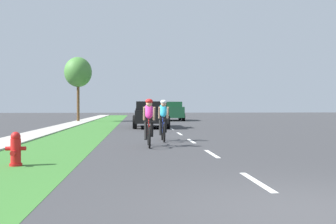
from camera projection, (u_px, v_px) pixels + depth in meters
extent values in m
plane|color=#38383A|center=(169.00, 127.00, 24.68)|extent=(120.00, 120.00, 0.00)
cube|color=#38722D|center=(94.00, 127.00, 24.29)|extent=(2.73, 70.00, 0.01)
cube|color=#B2ADA3|center=(60.00, 128.00, 24.11)|extent=(1.47, 70.00, 0.10)
cube|color=white|center=(257.00, 182.00, 6.75)|extent=(0.12, 1.80, 0.01)
cube|color=white|center=(212.00, 154.00, 10.73)|extent=(0.12, 1.80, 0.01)
cube|color=white|center=(191.00, 141.00, 14.72)|extent=(0.12, 1.80, 0.01)
cube|color=white|center=(180.00, 134.00, 18.70)|extent=(0.12, 1.80, 0.01)
cube|color=white|center=(172.00, 129.00, 22.69)|extent=(0.12, 1.80, 0.01)
cube|color=white|center=(167.00, 126.00, 26.68)|extent=(0.12, 1.80, 0.01)
cube|color=white|center=(163.00, 123.00, 30.66)|extent=(0.12, 1.80, 0.01)
cube|color=white|center=(160.00, 121.00, 34.65)|extent=(0.12, 1.80, 0.01)
cube|color=white|center=(157.00, 120.00, 38.63)|extent=(0.12, 1.80, 0.01)
cube|color=white|center=(155.00, 119.00, 42.62)|extent=(0.12, 1.80, 0.01)
cube|color=white|center=(154.00, 118.00, 46.61)|extent=(0.12, 1.80, 0.01)
cube|color=white|center=(152.00, 117.00, 50.59)|extent=(0.12, 1.80, 0.01)
cube|color=white|center=(151.00, 116.00, 54.58)|extent=(0.12, 1.80, 0.01)
cylinder|color=red|center=(16.00, 165.00, 8.54)|extent=(0.28, 0.28, 0.06)
cylinder|color=red|center=(16.00, 151.00, 8.54)|extent=(0.22, 0.22, 0.55)
sphere|color=red|center=(16.00, 136.00, 8.54)|extent=(0.21, 0.21, 0.21)
cylinder|color=red|center=(8.00, 149.00, 8.53)|extent=(0.12, 0.09, 0.09)
cylinder|color=red|center=(23.00, 148.00, 8.55)|extent=(0.12, 0.09, 0.09)
cylinder|color=red|center=(13.00, 153.00, 8.37)|extent=(0.11, 0.14, 0.11)
torus|color=black|center=(148.00, 135.00, 13.17)|extent=(0.06, 0.68, 0.68)
torus|color=black|center=(149.00, 138.00, 12.13)|extent=(0.06, 0.68, 0.68)
cylinder|color=red|center=(149.00, 131.00, 12.55)|extent=(0.04, 0.59, 0.43)
cylinder|color=red|center=(149.00, 128.00, 12.82)|extent=(0.04, 0.04, 0.55)
cylinder|color=red|center=(149.00, 121.00, 12.59)|extent=(0.03, 0.55, 0.03)
cylinder|color=black|center=(149.00, 121.00, 12.14)|extent=(0.42, 0.02, 0.02)
ellipsoid|color=#CC2D8C|center=(149.00, 111.00, 12.66)|extent=(0.30, 0.54, 0.63)
sphere|color=tan|center=(149.00, 104.00, 12.37)|extent=(0.20, 0.20, 0.20)
ellipsoid|color=red|center=(149.00, 101.00, 12.37)|extent=(0.24, 0.28, 0.16)
cylinder|color=tan|center=(144.00, 114.00, 12.37)|extent=(0.07, 0.26, 0.45)
cylinder|color=tan|center=(154.00, 114.00, 12.39)|extent=(0.07, 0.26, 0.45)
cylinder|color=black|center=(146.00, 131.00, 12.74)|extent=(0.10, 0.30, 0.60)
cylinder|color=black|center=(152.00, 128.00, 12.70)|extent=(0.10, 0.25, 0.61)
torus|color=black|center=(162.00, 131.00, 15.22)|extent=(0.06, 0.68, 0.68)
torus|color=black|center=(164.00, 133.00, 14.18)|extent=(0.06, 0.68, 0.68)
cylinder|color=#23389E|center=(163.00, 128.00, 14.60)|extent=(0.04, 0.59, 0.43)
cylinder|color=#23389E|center=(163.00, 125.00, 14.88)|extent=(0.04, 0.04, 0.55)
cylinder|color=#23389E|center=(163.00, 119.00, 14.65)|extent=(0.03, 0.55, 0.03)
cylinder|color=black|center=(164.00, 119.00, 14.20)|extent=(0.42, 0.02, 0.02)
ellipsoid|color=#26A5CC|center=(163.00, 110.00, 14.71)|extent=(0.30, 0.54, 0.63)
sphere|color=tan|center=(164.00, 104.00, 14.43)|extent=(0.20, 0.20, 0.20)
ellipsoid|color=white|center=(164.00, 102.00, 14.43)|extent=(0.24, 0.28, 0.16)
cylinder|color=tan|center=(159.00, 113.00, 14.42)|extent=(0.07, 0.26, 0.45)
cylinder|color=tan|center=(168.00, 113.00, 14.45)|extent=(0.07, 0.26, 0.45)
cylinder|color=black|center=(160.00, 127.00, 14.79)|extent=(0.10, 0.30, 0.60)
cylinder|color=black|center=(166.00, 125.00, 14.76)|extent=(0.10, 0.25, 0.61)
cube|color=black|center=(150.00, 116.00, 24.48)|extent=(1.96, 5.10, 0.76)
cube|color=black|center=(151.00, 107.00, 23.71)|extent=(1.80, 1.78, 0.64)
cube|color=#1E2833|center=(151.00, 107.00, 22.99)|extent=(1.67, 0.08, 0.52)
cube|color=black|center=(136.00, 111.00, 25.41)|extent=(0.08, 2.80, 0.40)
cube|color=black|center=(163.00, 111.00, 25.56)|extent=(0.08, 2.80, 0.40)
cube|color=black|center=(149.00, 111.00, 26.97)|extent=(1.80, 0.08, 0.40)
cylinder|color=black|center=(135.00, 122.00, 22.88)|extent=(0.26, 0.76, 0.76)
cylinder|color=black|center=(168.00, 122.00, 23.04)|extent=(0.26, 0.76, 0.76)
cylinder|color=black|center=(135.00, 121.00, 25.92)|extent=(0.26, 0.76, 0.76)
cylinder|color=black|center=(164.00, 121.00, 26.09)|extent=(0.26, 0.76, 0.76)
cube|color=#194C2D|center=(172.00, 112.00, 36.70)|extent=(1.90, 4.70, 1.00)
cube|color=#194C2D|center=(172.00, 105.00, 36.89)|extent=(1.71, 2.91, 0.52)
cube|color=#1E2833|center=(173.00, 106.00, 35.64)|extent=(1.56, 0.08, 0.44)
cylinder|color=black|center=(163.00, 117.00, 35.22)|extent=(0.25, 0.72, 0.72)
cylinder|color=black|center=(183.00, 117.00, 35.38)|extent=(0.25, 0.72, 0.72)
cylinder|color=black|center=(161.00, 116.00, 38.03)|extent=(0.25, 0.72, 0.72)
cylinder|color=black|center=(180.00, 116.00, 38.19)|extent=(0.25, 0.72, 0.72)
cylinder|color=brown|center=(78.00, 102.00, 33.95)|extent=(0.24, 0.24, 3.43)
ellipsoid|color=#478438|center=(78.00, 72.00, 33.91)|extent=(2.40, 2.40, 2.64)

